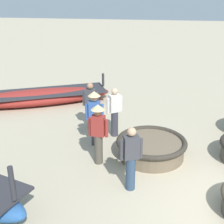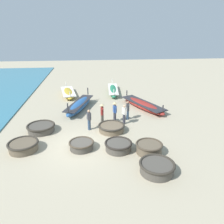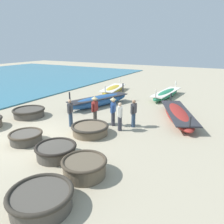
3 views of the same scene
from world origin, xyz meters
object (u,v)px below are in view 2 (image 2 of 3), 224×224
at_px(long_boat_ochre_hull, 143,105).
at_px(fisherman_standing_right, 89,119).
at_px(coracle_weathered, 23,146).
at_px(long_boat_white_hull, 68,93).
at_px(coracle_center, 81,145).
at_px(coracle_nearest, 149,148).
at_px(fisherman_crouching, 128,110).
at_px(coracle_front_right, 111,128).
at_px(coracle_beside_post, 41,128).
at_px(long_boat_green_hull, 113,90).
at_px(coracle_upturned, 118,146).
at_px(coracle_far_left, 157,167).
at_px(long_boat_red_hull, 79,105).
at_px(fisherman_by_coracle, 124,114).
at_px(fisherman_with_hat, 102,112).
at_px(fisherman_standing_left, 115,111).

height_order(long_boat_ochre_hull, fisherman_standing_right, fisherman_standing_right).
bearing_deg(coracle_weathered, long_boat_white_hull, 81.40).
height_order(coracle_center, long_boat_white_hull, long_boat_white_hull).
distance_m(coracle_nearest, fisherman_crouching, 5.25).
xyz_separation_m(coracle_nearest, coracle_front_right, (-1.94, 3.17, -0.05)).
height_order(long_boat_white_hull, fisherman_standing_right, fisherman_standing_right).
xyz_separation_m(coracle_beside_post, long_boat_green_hull, (6.27, 9.45, 0.03)).
bearing_deg(long_boat_white_hull, fisherman_crouching, -54.20).
bearing_deg(coracle_upturned, coracle_far_left, -55.19).
height_order(coracle_far_left, long_boat_green_hull, long_boat_green_hull).
xyz_separation_m(coracle_weathered, long_boat_red_hull, (3.16, 6.89, 0.10)).
bearing_deg(fisherman_by_coracle, coracle_weathered, -154.02).
distance_m(long_boat_green_hull, fisherman_with_hat, 8.77).
height_order(coracle_weathered, fisherman_standing_right, fisherman_standing_right).
distance_m(coracle_beside_post, long_boat_ochre_hull, 9.44).
xyz_separation_m(coracle_front_right, fisherman_standing_right, (-1.59, 0.41, 0.55)).
distance_m(long_boat_white_hull, fisherman_by_coracle, 9.73).
distance_m(coracle_beside_post, fisherman_standing_right, 3.52).
xyz_separation_m(long_boat_white_hull, fisherman_by_coracle, (4.99, -8.34, 0.54)).
xyz_separation_m(coracle_upturned, fisherman_by_coracle, (0.96, 3.87, 0.54)).
distance_m(long_boat_red_hull, long_boat_ochre_hull, 5.89).
distance_m(coracle_upturned, fisherman_by_coracle, 4.02).
height_order(coracle_front_right, long_boat_red_hull, long_boat_red_hull).
distance_m(coracle_weathered, fisherman_by_coracle, 7.52).
distance_m(coracle_nearest, long_boat_ochre_hull, 7.91).
distance_m(coracle_weathered, coracle_front_right, 6.01).
xyz_separation_m(long_boat_ochre_hull, long_boat_green_hull, (-2.22, 5.32, 0.01)).
distance_m(coracle_nearest, fisherman_standing_left, 5.11).
relative_size(coracle_center, fisherman_standing_left, 0.94).
bearing_deg(coracle_front_right, fisherman_crouching, 53.11).
distance_m(coracle_nearest, long_boat_green_hull, 13.11).
bearing_deg(coracle_weathered, coracle_upturned, -5.75).
bearing_deg(long_boat_white_hull, coracle_beside_post, -97.54).
height_order(fisherman_by_coracle, fisherman_standing_right, same).
xyz_separation_m(fisherman_by_coracle, fisherman_standing_left, (-0.68, 0.48, 0.12)).
distance_m(coracle_upturned, coracle_weathered, 5.81).
bearing_deg(coracle_far_left, long_boat_green_hull, 92.42).
bearing_deg(long_boat_red_hull, fisherman_crouching, -34.53).
bearing_deg(fisherman_standing_left, long_boat_white_hull, 118.74).
relative_size(long_boat_red_hull, fisherman_crouching, 3.51).
bearing_deg(coracle_upturned, coracle_nearest, -15.40).
distance_m(coracle_upturned, fisherman_crouching, 4.95).
bearing_deg(fisherman_crouching, coracle_far_left, -87.56).
height_order(coracle_nearest, long_boat_ochre_hull, long_boat_ochre_hull).
xyz_separation_m(coracle_upturned, long_boat_ochre_hull, (3.27, 7.28, 0.02)).
xyz_separation_m(coracle_upturned, coracle_beside_post, (-5.22, 3.15, -0.00)).
bearing_deg(coracle_upturned, coracle_front_right, 93.25).
height_order(coracle_center, fisherman_with_hat, fisherman_with_hat).
bearing_deg(long_boat_white_hull, coracle_far_left, -68.69).
height_order(long_boat_red_hull, long_boat_ochre_hull, long_boat_red_hull).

